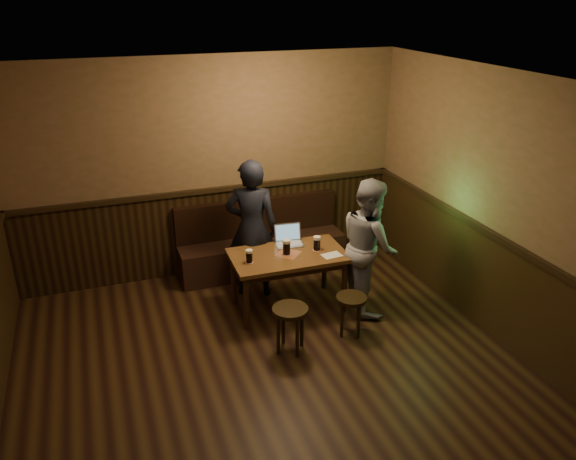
# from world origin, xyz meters

# --- Properties ---
(room) EXTENTS (5.04, 6.04, 2.84)m
(room) POSITION_xyz_m (0.00, 0.22, 1.20)
(room) COLOR black
(room) RESTS_ON ground
(bench) EXTENTS (2.20, 0.50, 0.95)m
(bench) POSITION_xyz_m (0.57, 2.75, 0.31)
(bench) COLOR black
(bench) RESTS_ON ground
(pub_table) EXTENTS (1.33, 0.78, 0.71)m
(pub_table) POSITION_xyz_m (0.57, 1.69, 0.61)
(pub_table) COLOR #523517
(pub_table) RESTS_ON ground
(stool_left) EXTENTS (0.44, 0.44, 0.50)m
(stool_left) POSITION_xyz_m (0.30, 0.88, 0.40)
(stool_left) COLOR black
(stool_left) RESTS_ON ground
(stool_right) EXTENTS (0.43, 0.43, 0.45)m
(stool_right) POSITION_xyz_m (1.03, 0.95, 0.36)
(stool_right) COLOR black
(stool_right) RESTS_ON ground
(pint_left) EXTENTS (0.10, 0.10, 0.16)m
(pint_left) POSITION_xyz_m (0.09, 1.63, 0.78)
(pint_left) COLOR maroon
(pint_left) RESTS_ON pub_table
(pint_mid) EXTENTS (0.12, 0.12, 0.18)m
(pint_mid) POSITION_xyz_m (0.55, 1.68, 0.80)
(pint_mid) COLOR maroon
(pint_mid) RESTS_ON pub_table
(pint_right) EXTENTS (0.11, 0.11, 0.17)m
(pint_right) POSITION_xyz_m (0.92, 1.67, 0.79)
(pint_right) COLOR maroon
(pint_right) RESTS_ON pub_table
(laptop) EXTENTS (0.35, 0.29, 0.22)m
(laptop) POSITION_xyz_m (0.68, 1.96, 0.76)
(laptop) COLOR silver
(laptop) RESTS_ON pub_table
(menu) EXTENTS (0.24, 0.18, 0.00)m
(menu) POSITION_xyz_m (1.03, 1.48, 0.71)
(menu) COLOR silver
(menu) RESTS_ON pub_table
(person_suit) EXTENTS (0.74, 0.62, 1.72)m
(person_suit) POSITION_xyz_m (0.29, 2.19, 0.86)
(person_suit) COLOR black
(person_suit) RESTS_ON ground
(person_grey) EXTENTS (0.70, 0.85, 1.59)m
(person_grey) POSITION_xyz_m (1.46, 1.41, 0.80)
(person_grey) COLOR gray
(person_grey) RESTS_ON ground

